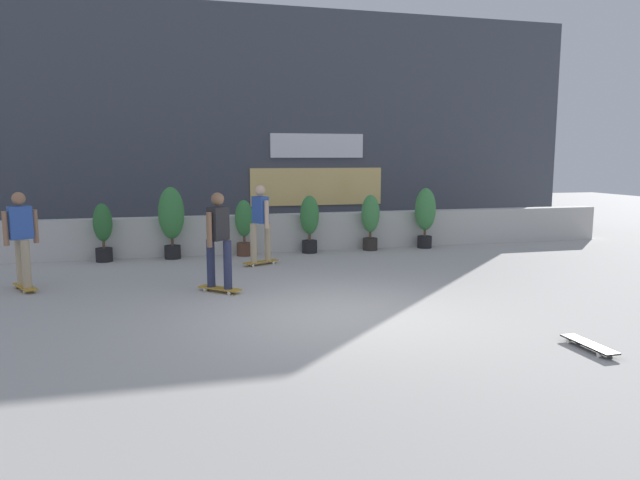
% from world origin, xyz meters
% --- Properties ---
extents(ground_plane, '(48.00, 48.00, 0.00)m').
position_xyz_m(ground_plane, '(0.00, 0.00, 0.00)').
color(ground_plane, '#B2AFA8').
extents(planter_wall, '(18.00, 0.40, 0.90)m').
position_xyz_m(planter_wall, '(0.00, 6.00, 0.45)').
color(planter_wall, beige).
rests_on(planter_wall, ground).
extents(building_backdrop, '(20.00, 2.08, 6.50)m').
position_xyz_m(building_backdrop, '(0.00, 10.00, 3.25)').
color(building_backdrop, '#424751').
rests_on(building_backdrop, ground).
extents(potted_plant_0, '(0.41, 0.41, 1.28)m').
position_xyz_m(potted_plant_0, '(-3.83, 5.55, 0.71)').
color(potted_plant_0, black).
rests_on(potted_plant_0, ground).
extents(potted_plant_1, '(0.57, 0.57, 1.62)m').
position_xyz_m(potted_plant_1, '(-2.38, 5.55, 0.95)').
color(potted_plant_1, black).
rests_on(potted_plant_1, ground).
extents(potted_plant_2, '(0.41, 0.41, 1.29)m').
position_xyz_m(potted_plant_2, '(-0.75, 5.55, 0.72)').
color(potted_plant_2, brown).
rests_on(potted_plant_2, ground).
extents(potted_plant_3, '(0.45, 0.45, 1.37)m').
position_xyz_m(potted_plant_3, '(0.81, 5.55, 0.78)').
color(potted_plant_3, black).
rests_on(potted_plant_3, ground).
extents(potted_plant_4, '(0.45, 0.45, 1.36)m').
position_xyz_m(potted_plant_4, '(2.34, 5.55, 0.77)').
color(potted_plant_4, '#2D2823').
rests_on(potted_plant_4, ground).
extents(potted_plant_5, '(0.52, 0.52, 1.51)m').
position_xyz_m(potted_plant_5, '(3.80, 5.55, 0.88)').
color(potted_plant_5, black).
rests_on(potted_plant_5, ground).
extents(skater_far_left, '(0.81, 0.52, 1.70)m').
position_xyz_m(skater_far_left, '(-0.57, 4.28, 0.94)').
color(skater_far_left, '#BF8C26').
rests_on(skater_far_left, ground).
extents(skater_foreground, '(0.72, 0.70, 1.70)m').
position_xyz_m(skater_foreground, '(-1.65, 1.95, 0.94)').
color(skater_foreground, '#BF8C26').
rests_on(skater_foreground, ground).
extents(skater_by_wall_left, '(0.54, 0.80, 1.70)m').
position_xyz_m(skater_by_wall_left, '(-4.89, 2.95, 0.94)').
color(skater_by_wall_left, '#BF8C26').
rests_on(skater_by_wall_left, ground).
extents(skateboard_near_camera, '(0.21, 0.80, 0.08)m').
position_xyz_m(skateboard_near_camera, '(2.36, -2.20, 0.06)').
color(skateboard_near_camera, black).
rests_on(skateboard_near_camera, ground).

